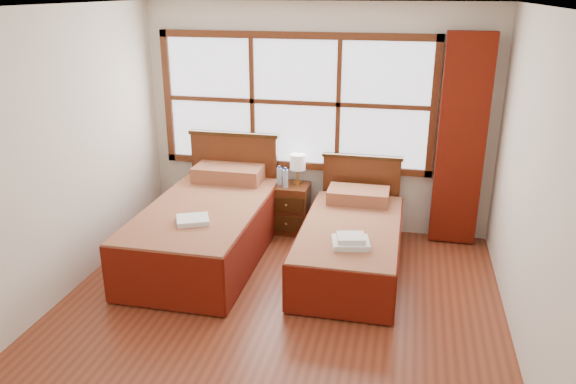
# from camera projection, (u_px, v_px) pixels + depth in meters

# --- Properties ---
(floor) EXTENTS (4.50, 4.50, 0.00)m
(floor) POSITION_uv_depth(u_px,v_px,m) (270.00, 325.00, 4.82)
(floor) COLOR brown
(floor) RESTS_ON ground
(ceiling) EXTENTS (4.50, 4.50, 0.00)m
(ceiling) POSITION_uv_depth(u_px,v_px,m) (266.00, 7.00, 3.93)
(ceiling) COLOR white
(ceiling) RESTS_ON wall_back
(wall_back) EXTENTS (4.00, 0.00, 4.00)m
(wall_back) POSITION_uv_depth(u_px,v_px,m) (317.00, 120.00, 6.44)
(wall_back) COLOR silver
(wall_back) RESTS_ON floor
(wall_left) EXTENTS (0.00, 4.50, 4.50)m
(wall_left) POSITION_uv_depth(u_px,v_px,m) (41.00, 166.00, 4.77)
(wall_left) COLOR silver
(wall_left) RESTS_ON floor
(wall_right) EXTENTS (0.00, 4.50, 4.50)m
(wall_right) POSITION_uv_depth(u_px,v_px,m) (542.00, 202.00, 3.97)
(wall_right) COLOR silver
(wall_right) RESTS_ON floor
(window) EXTENTS (3.16, 0.06, 1.56)m
(window) POSITION_uv_depth(u_px,v_px,m) (295.00, 102.00, 6.38)
(window) COLOR white
(window) RESTS_ON wall_back
(curtain) EXTENTS (0.50, 0.16, 2.30)m
(curtain) POSITION_uv_depth(u_px,v_px,m) (461.00, 142.00, 6.03)
(curtain) COLOR maroon
(curtain) RESTS_ON wall_back
(bed_left) EXTENTS (1.16, 2.25, 1.13)m
(bed_left) POSITION_uv_depth(u_px,v_px,m) (209.00, 225.00, 5.99)
(bed_left) COLOR #381F0B
(bed_left) RESTS_ON floor
(bed_right) EXTENTS (0.98, 2.00, 0.95)m
(bed_right) POSITION_uv_depth(u_px,v_px,m) (351.00, 243.00, 5.71)
(bed_right) COLOR #381F0B
(bed_right) RESTS_ON floor
(nightstand) EXTENTS (0.43, 0.43, 0.58)m
(nightstand) POSITION_uv_depth(u_px,v_px,m) (290.00, 208.00, 6.60)
(nightstand) COLOR #562812
(nightstand) RESTS_ON floor
(towels_left) EXTENTS (0.38, 0.36, 0.05)m
(towels_left) POSITION_uv_depth(u_px,v_px,m) (193.00, 220.00, 5.40)
(towels_left) COLOR white
(towels_left) RESTS_ON bed_left
(towels_right) EXTENTS (0.39, 0.36, 0.10)m
(towels_right) POSITION_uv_depth(u_px,v_px,m) (351.00, 241.00, 5.13)
(towels_right) COLOR white
(towels_right) RESTS_ON bed_right
(lamp) EXTENTS (0.18, 0.18, 0.35)m
(lamp) POSITION_uv_depth(u_px,v_px,m) (298.00, 163.00, 6.48)
(lamp) COLOR #BA843B
(lamp) RESTS_ON nightstand
(bottle_near) EXTENTS (0.06, 0.06, 0.23)m
(bottle_near) POSITION_uv_depth(u_px,v_px,m) (279.00, 176.00, 6.47)
(bottle_near) COLOR #A7BED6
(bottle_near) RESTS_ON nightstand
(bottle_far) EXTENTS (0.06, 0.06, 0.24)m
(bottle_far) POSITION_uv_depth(u_px,v_px,m) (285.00, 178.00, 6.39)
(bottle_far) COLOR #A7BED6
(bottle_far) RESTS_ON nightstand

